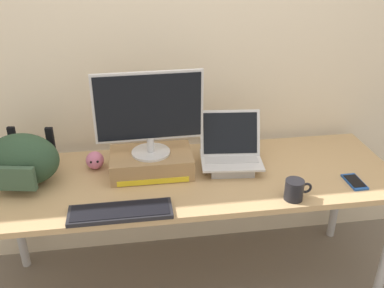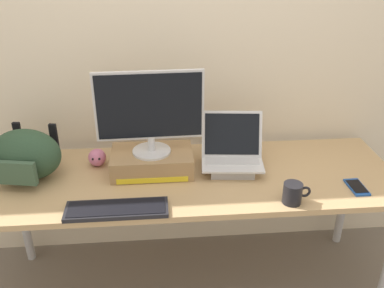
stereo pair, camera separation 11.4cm
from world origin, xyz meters
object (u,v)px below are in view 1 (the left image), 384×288
(plush_toy, at_px, (95,160))
(desktop_monitor, at_px, (149,112))
(open_laptop, at_px, (231,158))
(messenger_backpack, at_px, (23,160))
(external_keyboard, at_px, (120,212))
(toner_box_yellow, at_px, (151,163))
(coffee_mug, at_px, (295,190))
(cell_phone, at_px, (355,182))

(plush_toy, bearing_deg, desktop_monitor, -15.98)
(open_laptop, distance_m, messenger_backpack, 1.04)
(external_keyboard, bearing_deg, toner_box_yellow, 65.49)
(open_laptop, relative_size, coffee_mug, 2.58)
(desktop_monitor, bearing_deg, toner_box_yellow, 90.51)
(toner_box_yellow, relative_size, open_laptop, 1.24)
(cell_phone, bearing_deg, coffee_mug, -166.70)
(external_keyboard, bearing_deg, plush_toy, 107.08)
(plush_toy, bearing_deg, cell_phone, -14.73)
(external_keyboard, bearing_deg, coffee_mug, 0.40)
(toner_box_yellow, bearing_deg, messenger_backpack, -178.54)
(cell_phone, bearing_deg, desktop_monitor, 164.43)
(messenger_backpack, distance_m, cell_phone, 1.63)
(open_laptop, bearing_deg, plush_toy, 177.91)
(plush_toy, bearing_deg, open_laptop, -7.87)
(coffee_mug, bearing_deg, cell_phone, 14.51)
(desktop_monitor, relative_size, plush_toy, 5.71)
(open_laptop, bearing_deg, external_keyboard, -144.17)
(open_laptop, xyz_separation_m, cell_phone, (0.58, -0.24, -0.05))
(desktop_monitor, bearing_deg, plush_toy, 162.64)
(toner_box_yellow, bearing_deg, coffee_mug, -28.31)
(messenger_backpack, bearing_deg, open_laptop, 10.67)
(desktop_monitor, xyz_separation_m, coffee_mug, (0.64, -0.34, -0.28))
(messenger_backpack, bearing_deg, desktop_monitor, 12.00)
(open_laptop, distance_m, cell_phone, 0.63)
(desktop_monitor, xyz_separation_m, cell_phone, (0.99, -0.25, -0.33))
(open_laptop, xyz_separation_m, external_keyboard, (-0.57, -0.33, -0.05))
(external_keyboard, bearing_deg, cell_phone, 4.85)
(messenger_backpack, relative_size, plush_toy, 4.17)
(plush_toy, bearing_deg, external_keyboard, -73.15)
(toner_box_yellow, height_order, cell_phone, toner_box_yellow)
(messenger_backpack, bearing_deg, toner_box_yellow, 12.11)
(toner_box_yellow, xyz_separation_m, plush_toy, (-0.29, 0.08, -0.01))
(desktop_monitor, height_order, coffee_mug, desktop_monitor)
(open_laptop, distance_m, external_keyboard, 0.67)
(coffee_mug, bearing_deg, plush_toy, 155.35)
(open_laptop, relative_size, external_keyboard, 0.73)
(toner_box_yellow, relative_size, desktop_monitor, 0.78)
(plush_toy, bearing_deg, toner_box_yellow, -15.77)
(desktop_monitor, bearing_deg, messenger_backpack, 179.97)
(toner_box_yellow, distance_m, external_keyboard, 0.39)
(desktop_monitor, xyz_separation_m, plush_toy, (-0.29, 0.08, -0.29))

